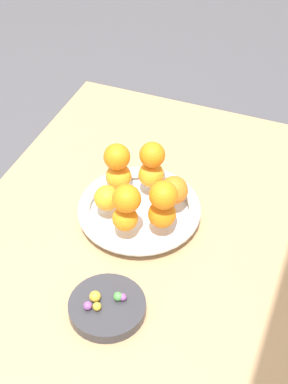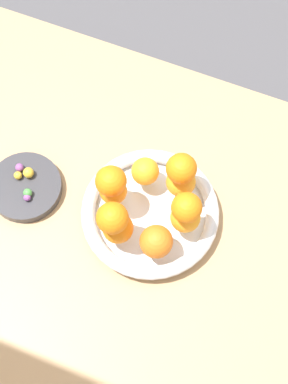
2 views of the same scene
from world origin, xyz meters
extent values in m
plane|color=#4C4C51|center=(0.00, 0.00, 0.00)|extent=(6.00, 6.00, 0.00)
cube|color=tan|center=(0.00, 0.00, 0.72)|extent=(1.10, 0.76, 0.04)
cylinder|color=silver|center=(-0.09, -0.04, 0.75)|extent=(0.22, 0.22, 0.01)
torus|color=silver|center=(-0.09, -0.04, 0.77)|extent=(0.26, 0.26, 0.03)
cylinder|color=#333338|center=(0.15, 0.00, 0.75)|extent=(0.14, 0.14, 0.02)
sphere|color=orange|center=(-0.02, -0.04, 0.81)|extent=(0.05, 0.05, 0.05)
sphere|color=orange|center=(-0.06, 0.03, 0.81)|extent=(0.06, 0.06, 0.06)
sphere|color=orange|center=(-0.13, 0.03, 0.81)|extent=(0.06, 0.06, 0.06)
sphere|color=orange|center=(-0.16, -0.04, 0.81)|extent=(0.06, 0.06, 0.06)
sphere|color=orange|center=(-0.13, -0.10, 0.81)|extent=(0.06, 0.06, 0.06)
sphere|color=orange|center=(-0.06, -0.09, 0.81)|extent=(0.05, 0.05, 0.05)
sphere|color=orange|center=(-0.16, -0.03, 0.86)|extent=(0.05, 0.05, 0.05)
sphere|color=orange|center=(-0.02, -0.03, 0.86)|extent=(0.06, 0.06, 0.06)
sphere|color=orange|center=(-0.13, -0.10, 0.86)|extent=(0.06, 0.06, 0.06)
sphere|color=orange|center=(-0.05, 0.03, 0.87)|extent=(0.06, 0.06, 0.06)
sphere|color=gold|center=(0.17, -0.01, 0.77)|extent=(0.02, 0.02, 0.02)
sphere|color=gold|center=(0.15, -0.02, 0.77)|extent=(0.02, 0.02, 0.02)
sphere|color=#4C9947|center=(0.14, 0.01, 0.77)|extent=(0.02, 0.02, 0.02)
sphere|color=#8C4C99|center=(0.18, -0.03, 0.77)|extent=(0.02, 0.02, 0.02)
sphere|color=#8C4C99|center=(0.13, 0.02, 0.77)|extent=(0.01, 0.01, 0.01)
camera|label=1|loc=(0.73, 0.30, 1.62)|focal=55.00mm
camera|label=2|loc=(-0.22, 0.33, 1.81)|focal=55.00mm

